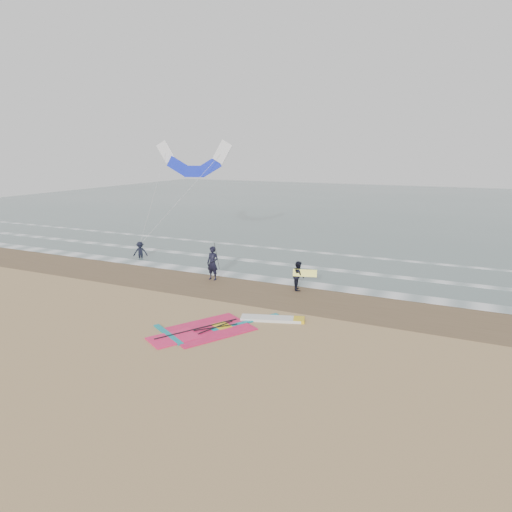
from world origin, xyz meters
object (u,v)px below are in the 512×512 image
at_px(person_standing, 213,263).
at_px(windsurf_rig, 227,327).
at_px(surf_kite, 193,162).
at_px(person_walking, 298,276).
at_px(person_wading, 140,248).

bearing_deg(person_standing, windsurf_rig, -51.61).
relative_size(windsurf_rig, surf_kite, 0.81).
relative_size(person_walking, person_wading, 1.05).
bearing_deg(surf_kite, person_standing, -50.31).
bearing_deg(person_walking, person_standing, 67.89).
bearing_deg(person_standing, person_wading, 164.31).
distance_m(windsurf_rig, person_standing, 7.70).
height_order(person_standing, person_walking, person_standing).
height_order(person_standing, surf_kite, surf_kite).
bearing_deg(person_walking, person_wading, 54.65).
xyz_separation_m(windsurf_rig, person_wading, (-11.88, 8.89, 0.73)).
bearing_deg(person_standing, surf_kite, 133.23).
height_order(windsurf_rig, person_standing, person_standing).
bearing_deg(windsurf_rig, person_walking, 81.87).
relative_size(windsurf_rig, person_wading, 3.84).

